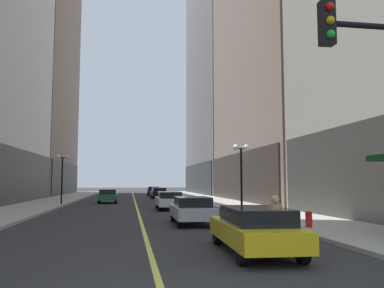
{
  "coord_description": "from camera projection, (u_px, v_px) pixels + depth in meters",
  "views": [
    {
      "loc": [
        -0.63,
        -5.02,
        2.06
      ],
      "look_at": [
        5.37,
        32.89,
        5.72
      ],
      "focal_mm": 36.98,
      "sensor_mm": 36.0,
      "label": 1
    }
  ],
  "objects": [
    {
      "name": "sidewalk_right",
      "position": [
        216.0,
        201.0,
        40.54
      ],
      "size": [
        4.5,
        78.0,
        0.15
      ],
      "primitive_type": "cube",
      "color": "#ADA8A0",
      "rests_on": "ground"
    },
    {
      "name": "street_lamp_left_far",
      "position": [
        62.0,
        168.0,
        34.3
      ],
      "size": [
        1.06,
        0.36,
        4.43
      ],
      "color": "black",
      "rests_on": "ground"
    },
    {
      "name": "car_green",
      "position": [
        108.0,
        195.0,
        38.4
      ],
      "size": [
        1.95,
        4.09,
        1.32
      ],
      "color": "#196038",
      "rests_on": "ground"
    },
    {
      "name": "lane_centre_stripe",
      "position": [
        135.0,
        202.0,
        39.25
      ],
      "size": [
        0.16,
        70.0,
        0.01
      ],
      "primitive_type": "cube",
      "color": "#E5D64C",
      "rests_on": "ground"
    },
    {
      "name": "sidewalk_left",
      "position": [
        49.0,
        202.0,
        37.97
      ],
      "size": [
        4.5,
        78.0,
        0.15
      ],
      "primitive_type": "cube",
      "color": "#ADA8A0",
      "rests_on": "ground"
    },
    {
      "name": "car_yellow",
      "position": [
        254.0,
        228.0,
        11.46
      ],
      "size": [
        1.97,
        4.85,
        1.32
      ],
      "color": "yellow",
      "rests_on": "ground"
    },
    {
      "name": "car_silver",
      "position": [
        192.0,
        209.0,
        19.2
      ],
      "size": [
        1.83,
        4.15,
        1.32
      ],
      "color": "#B7B7BC",
      "rests_on": "ground"
    },
    {
      "name": "car_navy",
      "position": [
        153.0,
        191.0,
        58.4
      ],
      "size": [
        1.81,
        4.44,
        1.32
      ],
      "color": "#141E4C",
      "rests_on": "ground"
    },
    {
      "name": "fire_hydrant_right",
      "position": [
        309.0,
        221.0,
        16.69
      ],
      "size": [
        0.28,
        0.28,
        0.8
      ],
      "primitive_type": "cylinder",
      "color": "red",
      "rests_on": "ground"
    },
    {
      "name": "ground_plane",
      "position": [
        135.0,
        202.0,
        39.25
      ],
      "size": [
        200.0,
        200.0,
        0.0
      ],
      "primitive_type": "plane",
      "color": "#2D2D30"
    },
    {
      "name": "pedestrian_in_tan_trench",
      "position": [
        276.0,
        222.0,
        10.61
      ],
      "size": [
        0.47,
        0.47,
        1.7
      ],
      "color": "black",
      "rests_on": "ground"
    },
    {
      "name": "car_white",
      "position": [
        169.0,
        200.0,
        29.3
      ],
      "size": [
        1.84,
        4.77,
        1.32
      ],
      "color": "silver",
      "rests_on": "ground"
    },
    {
      "name": "building_left_far",
      "position": [
        31.0,
        52.0,
        63.41
      ],
      "size": [
        12.39,
        26.0,
        45.74
      ],
      "color": "gray",
      "rests_on": "ground"
    },
    {
      "name": "street_lamp_right_mid",
      "position": [
        241.0,
        163.0,
        25.14
      ],
      "size": [
        1.06,
        0.36,
        4.43
      ],
      "color": "black",
      "rests_on": "ground"
    },
    {
      "name": "car_black",
      "position": [
        159.0,
        192.0,
        49.19
      ],
      "size": [
        1.88,
        4.37,
        1.32
      ],
      "color": "black",
      "rests_on": "ground"
    }
  ]
}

